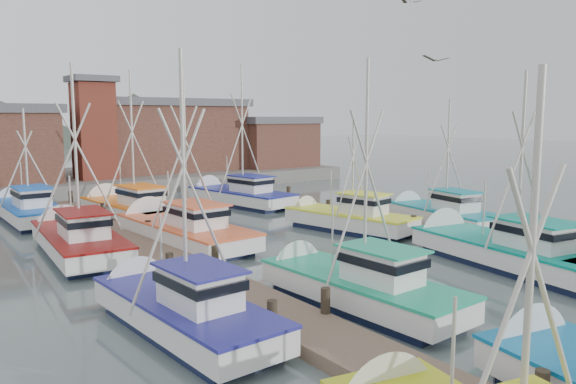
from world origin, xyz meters
TOP-DOWN VIEW (x-y plane):
  - ground at (0.00, 0.00)m, footprint 260.00×260.00m
  - dock_left at (-7.00, 4.04)m, footprint 2.30×46.00m
  - dock_right at (7.00, 4.04)m, footprint 2.30×46.00m
  - quay at (0.00, 37.00)m, footprint 44.00×16.00m
  - shed_center at (6.00, 37.00)m, footprint 14.84×9.54m
  - shed_right at (17.00, 34.00)m, footprint 8.48×6.36m
  - lookout_tower at (-2.00, 33.00)m, footprint 3.60×3.60m
  - boat_4 at (-4.06, -1.00)m, footprint 3.54×8.44m
  - boat_5 at (4.81, -1.03)m, footprint 4.50×10.28m
  - boat_6 at (-9.87, 0.37)m, footprint 3.61×8.34m
  - boat_8 at (-4.63, 11.24)m, footprint 3.90×10.13m
  - boat_9 at (4.23, 8.64)m, footprint 4.07×8.50m
  - boat_10 at (-9.54, 11.98)m, footprint 3.94×9.52m
  - boat_11 at (9.74, 6.39)m, footprint 3.80×8.53m
  - boat_12 at (-4.26, 19.30)m, footprint 4.04×9.95m
  - boat_13 at (4.20, 20.32)m, footprint 4.35×9.82m
  - boat_14 at (-9.59, 22.57)m, footprint 3.27×9.15m
  - gull_near at (-0.46, -0.12)m, footprint 1.53×0.66m
  - gull_far at (0.93, -0.28)m, footprint 1.55×0.62m

SIDE VIEW (x-z plane):
  - ground at x=0.00m, z-range 0.00..0.00m
  - dock_left at x=-7.00m, z-range -0.54..0.96m
  - dock_right at x=7.00m, z-range -0.54..0.96m
  - quay at x=0.00m, z-range 0.00..1.20m
  - boat_9 at x=4.23m, z-range -2.95..4.30m
  - boat_14 at x=-9.59m, z-range -3.17..4.52m
  - boat_11 at x=9.74m, z-range -3.36..4.71m
  - boat_4 at x=-4.06m, z-range -3.78..5.15m
  - boat_5 at x=4.81m, z-range -3.92..5.28m
  - boat_8 at x=-4.63m, z-range -4.10..5.47m
  - boat_6 at x=-9.87m, z-range -3.78..5.15m
  - boat_12 at x=-4.26m, z-range -4.36..5.73m
  - boat_10 at x=-9.54m, z-range -4.11..5.48m
  - boat_13 at x=4.20m, z-range -4.79..6.17m
  - shed_right at x=17.00m, z-range 1.24..6.44m
  - shed_center at x=6.00m, z-range 1.24..8.14m
  - lookout_tower at x=-2.00m, z-range 1.30..9.80m
  - gull_far at x=0.93m, z-range 8.49..8.73m
  - gull_near at x=-0.46m, z-range 10.54..10.78m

